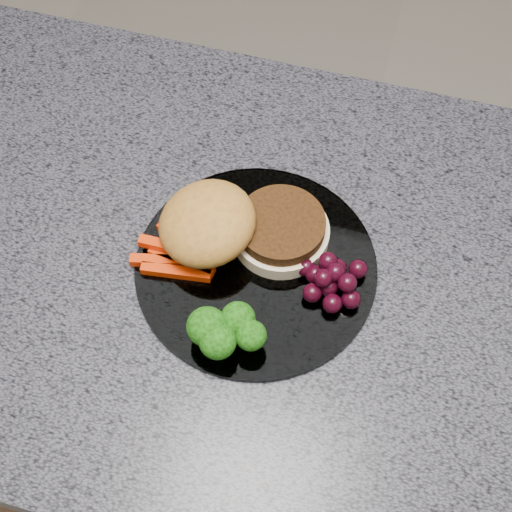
{
  "coord_description": "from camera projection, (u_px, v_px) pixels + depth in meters",
  "views": [
    {
      "loc": [
        0.04,
        -0.36,
        1.57
      ],
      "look_at": [
        -0.06,
        -0.0,
        0.93
      ],
      "focal_mm": 50.0,
      "sensor_mm": 36.0,
      "label": 1
    }
  ],
  "objects": [
    {
      "name": "plate",
      "position": [
        256.0,
        267.0,
        0.76
      ],
      "size": [
        0.26,
        0.26,
        0.01
      ],
      "primitive_type": "cylinder",
      "color": "white",
      "rests_on": "countertop"
    },
    {
      "name": "burger",
      "position": [
        234.0,
        228.0,
        0.76
      ],
      "size": [
        0.21,
        0.16,
        0.06
      ],
      "rotation": [
        0.0,
        0.0,
        0.36
      ],
      "color": "beige",
      "rests_on": "plate"
    },
    {
      "name": "broccoli",
      "position": [
        224.0,
        330.0,
        0.69
      ],
      "size": [
        0.08,
        0.06,
        0.05
      ],
      "rotation": [
        0.0,
        0.0,
        0.37
      ],
      "color": "#58812F",
      "rests_on": "plate"
    },
    {
      "name": "island_cabinet",
      "position": [
        290.0,
        414.0,
        1.17
      ],
      "size": [
        1.2,
        0.6,
        0.86
      ],
      "primitive_type": "cube",
      "color": "brown",
      "rests_on": "ground"
    },
    {
      "name": "carrot_sticks",
      "position": [
        178.0,
        255.0,
        0.76
      ],
      "size": [
        0.09,
        0.06,
        0.02
      ],
      "rotation": [
        0.0,
        0.0,
        -0.25
      ],
      "color": "red",
      "rests_on": "plate"
    },
    {
      "name": "countertop",
      "position": [
        307.0,
        287.0,
        0.78
      ],
      "size": [
        1.2,
        0.6,
        0.04
      ],
      "primitive_type": "cube",
      "color": "#4C4B55",
      "rests_on": "island_cabinet"
    },
    {
      "name": "grape_bunch",
      "position": [
        332.0,
        280.0,
        0.74
      ],
      "size": [
        0.07,
        0.07,
        0.04
      ],
      "rotation": [
        0.0,
        0.0,
        0.31
      ],
      "color": "black",
      "rests_on": "plate"
    }
  ]
}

